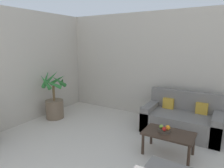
{
  "coord_description": "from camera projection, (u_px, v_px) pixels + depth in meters",
  "views": [
    {
      "loc": [
        0.74,
        0.84,
        1.94
      ],
      "look_at": [
        -1.58,
        4.7,
        1.0
      ],
      "focal_mm": 32.0,
      "sensor_mm": 36.0,
      "label": 1
    }
  ],
  "objects": [
    {
      "name": "fruit_bowl",
      "position": [
        164.0,
        131.0,
        3.49
      ],
      "size": [
        0.21,
        0.21,
        0.04
      ],
      "color": "#42382D",
      "rests_on": "coffee_table"
    },
    {
      "name": "potted_palm",
      "position": [
        54.0,
        102.0,
        5.15
      ],
      "size": [
        0.68,
        0.74,
        1.24
      ],
      "color": "brown",
      "rests_on": "ground_plane"
    },
    {
      "name": "apple_red",
      "position": [
        164.0,
        129.0,
        3.42
      ],
      "size": [
        0.07,
        0.07,
        0.07
      ],
      "color": "red",
      "rests_on": "fruit_bowl"
    },
    {
      "name": "sofa_loveseat",
      "position": [
        182.0,
        120.0,
        4.36
      ],
      "size": [
        1.59,
        0.86,
        0.86
      ],
      "color": "slate",
      "rests_on": "ground_plane"
    },
    {
      "name": "coffee_table",
      "position": [
        169.0,
        136.0,
        3.46
      ],
      "size": [
        0.86,
        0.52,
        0.41
      ],
      "color": "#38281E",
      "rests_on": "ground_plane"
    },
    {
      "name": "wall_back",
      "position": [
        194.0,
        68.0,
        4.63
      ],
      "size": [
        8.58,
        0.06,
        2.7
      ],
      "color": "#BCB2A3",
      "rests_on": "ground_plane"
    },
    {
      "name": "apple_green",
      "position": [
        161.0,
        127.0,
        3.51
      ],
      "size": [
        0.07,
        0.07,
        0.07
      ],
      "color": "olive",
      "rests_on": "fruit_bowl"
    },
    {
      "name": "orange_fruit",
      "position": [
        168.0,
        127.0,
        3.46
      ],
      "size": [
        0.08,
        0.08,
        0.08
      ],
      "color": "orange",
      "rests_on": "fruit_bowl"
    }
  ]
}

